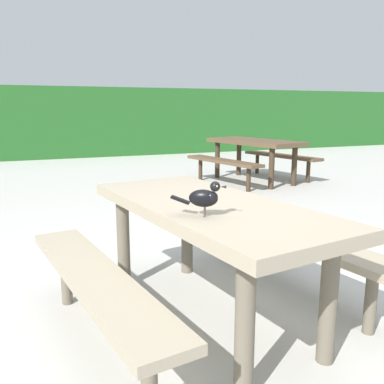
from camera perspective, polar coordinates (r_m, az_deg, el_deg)
ground_plane at (r=2.61m, az=4.81°, el=-18.13°), size 60.00×60.00×0.00m
hedge_wall at (r=12.24m, az=-17.80°, el=9.15°), size 28.00×2.08×1.83m
picnic_table_foreground at (r=2.51m, az=2.19°, el=-5.46°), size 1.92×1.94×0.74m
bird_grackle at (r=2.11m, az=1.84°, el=-0.68°), size 0.25×0.18×0.18m
picnic_table_mid_left at (r=7.45m, az=8.49°, el=5.67°), size 2.00×2.03×0.74m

